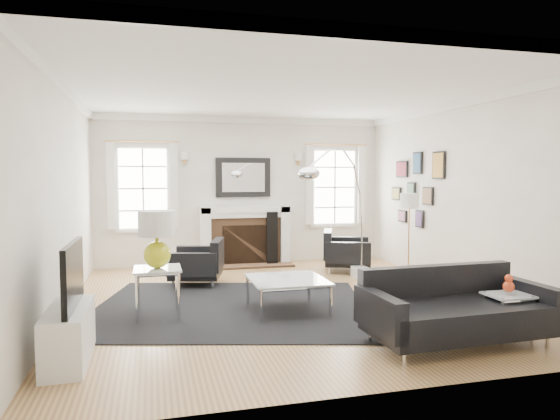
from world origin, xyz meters
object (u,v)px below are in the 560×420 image
object	(u,v)px
fireplace	(245,236)
gourd_lamp	(157,235)
armchair_left	(200,264)
arc_floor_lamp	(338,210)
sofa	(453,310)
armchair_right	(344,253)
coffee_table	(287,281)

from	to	relation	value
fireplace	gourd_lamp	xyz separation A→B (m)	(-1.65, -3.24, 0.45)
armchair_left	arc_floor_lamp	distance (m)	2.29
sofa	arc_floor_lamp	xyz separation A→B (m)	(-0.24, 2.63, 0.84)
armchair_left	armchair_right	bearing A→B (deg)	9.41
sofa	arc_floor_lamp	size ratio (longest dim) A/B	0.88
sofa	armchair_left	xyz separation A→B (m)	(-2.23, 3.38, -0.01)
armchair_left	armchair_right	xyz separation A→B (m)	(2.56, 0.42, 0.01)
coffee_table	armchair_right	bearing A→B (deg)	53.69
sofa	armchair_left	bearing A→B (deg)	123.38
armchair_right	gourd_lamp	xyz separation A→B (m)	(-3.22, -2.15, 0.66)
fireplace	arc_floor_lamp	world-z (taller)	arc_floor_lamp
fireplace	sofa	size ratio (longest dim) A/B	0.89
armchair_right	fireplace	bearing A→B (deg)	145.13
coffee_table	arc_floor_lamp	world-z (taller)	arc_floor_lamp
fireplace	armchair_right	bearing A→B (deg)	-34.87
coffee_table	gourd_lamp	distance (m)	1.68
fireplace	sofa	xyz separation A→B (m)	(1.23, -4.89, -0.21)
sofa	armchair_right	distance (m)	3.82
armchair_right	coffee_table	bearing A→B (deg)	-126.31
sofa	coffee_table	distance (m)	2.04
fireplace	coffee_table	world-z (taller)	fireplace
armchair_left	gourd_lamp	distance (m)	1.96
fireplace	coffee_table	bearing A→B (deg)	-91.50
gourd_lamp	fireplace	bearing A→B (deg)	63.01
gourd_lamp	arc_floor_lamp	bearing A→B (deg)	20.27
gourd_lamp	arc_floor_lamp	size ratio (longest dim) A/B	0.31
coffee_table	gourd_lamp	world-z (taller)	gourd_lamp
arc_floor_lamp	sofa	bearing A→B (deg)	-84.79
armchair_left	coffee_table	size ratio (longest dim) A/B	1.09
coffee_table	arc_floor_lamp	bearing A→B (deg)	44.98
armchair_left	gourd_lamp	bearing A→B (deg)	-110.77
gourd_lamp	armchair_left	bearing A→B (deg)	69.23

